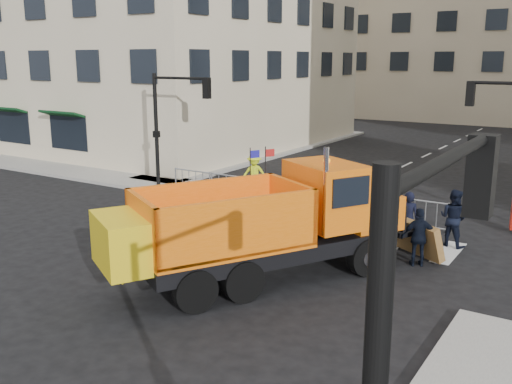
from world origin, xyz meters
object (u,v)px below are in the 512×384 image
Objects in this scene: plow_truck at (261,222)px; worker at (254,174)px; cop_b at (453,218)px; cop_c at (419,237)px; cop_a at (408,219)px.

worker is (-5.51, 8.27, -0.64)m from plow_truck.
worker is at bearing -0.57° from cop_b.
cop_b is 1.09× the size of cop_c.
cop_b is at bearing -2.56° from plow_truck.
cop_a is at bearing 45.91° from cop_b.
plow_truck reaches higher than cop_c.
cop_a is at bearing 3.89° from plow_truck.
plow_truck is at bearing -79.80° from worker.
plow_truck is at bearing 71.48° from cop_b.
plow_truck is 9.96m from worker.
worker is (-7.99, 3.14, 0.12)m from cop_a.
cop_c is 0.99× the size of worker.
cop_a is 1.04× the size of worker.
cop_a is at bearing -90.91° from cop_c.
cop_c is (3.34, 3.50, -0.80)m from plow_truck.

